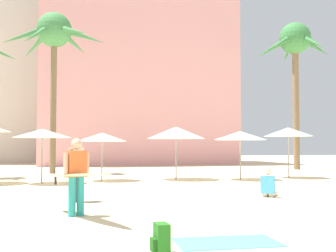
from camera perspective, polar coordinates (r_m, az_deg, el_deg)
The scene contains 13 objects.
hotel_pink at distance 39.03m, azimuth -4.56°, elevation 6.24°, with size 16.06×10.55×15.12m, color pink.
palm_tree_center at distance 30.00m, azimuth 16.41°, elevation 9.93°, with size 5.20×5.26×9.64m.
palm_tree_right at distance 25.40m, azimuth -14.79°, elevation 11.21°, with size 5.70×4.82×9.00m.
cafe_umbrella_1 at distance 21.52m, azimuth 15.60°, elevation -0.77°, with size 2.31×2.31×2.40m.
cafe_umbrella_2 at distance 19.70m, azimuth 1.07°, elevation -0.89°, with size 2.64×2.64×2.40m.
cafe_umbrella_3 at distance 19.20m, azimuth -8.71°, elevation -1.46°, with size 2.19×2.19×2.10m.
cafe_umbrella_4 at distance 19.88m, azimuth 9.52°, elevation -1.27°, with size 2.42×2.42×2.19m.
cafe_umbrella_6 at distance 18.29m, azimuth -16.27°, elevation -0.94°, with size 2.35×2.35×2.21m.
beach_towel at distance 7.01m, azimuth 7.82°, elevation -14.96°, with size 1.61×0.92×0.01m, color #4CC6D6.
backpack at distance 6.24m, azimuth -0.94°, elevation -14.69°, with size 0.25×0.30×0.42m.
person_mid_left at distance 9.43m, azimuth -11.98°, elevation -6.24°, with size 1.44×2.87×1.67m.
person_far_left at distance 13.31m, azimuth 13.16°, elevation -7.75°, with size 0.83×0.92×0.89m.
person_near_right at distance 12.03m, azimuth -12.01°, elevation -5.23°, with size 0.43×0.55×1.74m.
Camera 1 is at (-1.57, -4.75, 1.50)m, focal length 46.15 mm.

